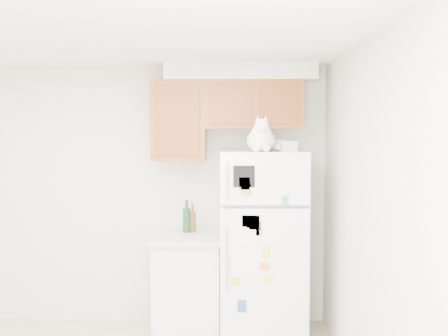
{
  "coord_description": "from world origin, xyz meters",
  "views": [
    {
      "loc": [
        0.98,
        -3.1,
        1.84
      ],
      "look_at": [
        0.92,
        1.55,
        1.55
      ],
      "focal_mm": 42.0,
      "sensor_mm": 36.0,
      "label": 1
    }
  ],
  "objects_px": {
    "bottle_amber": "(193,218)",
    "refrigerator": "(262,244)",
    "storage_box_front": "(287,146)",
    "bottle_green": "(187,216)",
    "base_counter": "(188,284)",
    "cat": "(261,138)",
    "storage_box_back": "(276,145)"
  },
  "relations": [
    {
      "from": "bottle_amber",
      "to": "refrigerator",
      "type": "bearing_deg",
      "value": -18.92
    },
    {
      "from": "refrigerator",
      "to": "bottle_amber",
      "type": "distance_m",
      "value": 0.72
    },
    {
      "from": "storage_box_front",
      "to": "bottle_green",
      "type": "distance_m",
      "value": 1.17
    },
    {
      "from": "base_counter",
      "to": "cat",
      "type": "bearing_deg",
      "value": -22.16
    },
    {
      "from": "cat",
      "to": "base_counter",
      "type": "bearing_deg",
      "value": 157.84
    },
    {
      "from": "base_counter",
      "to": "cat",
      "type": "xyz_separation_m",
      "value": [
        0.66,
        -0.27,
        1.35
      ]
    },
    {
      "from": "cat",
      "to": "storage_box_front",
      "type": "distance_m",
      "value": 0.27
    },
    {
      "from": "base_counter",
      "to": "refrigerator",
      "type": "bearing_deg",
      "value": -6.09
    },
    {
      "from": "refrigerator",
      "to": "storage_box_back",
      "type": "distance_m",
      "value": 0.91
    },
    {
      "from": "refrigerator",
      "to": "base_counter",
      "type": "xyz_separation_m",
      "value": [
        -0.69,
        0.07,
        -0.39
      ]
    },
    {
      "from": "bottle_green",
      "to": "storage_box_back",
      "type": "bearing_deg",
      "value": -11.11
    },
    {
      "from": "refrigerator",
      "to": "bottle_amber",
      "type": "xyz_separation_m",
      "value": [
        -0.65,
        0.22,
        0.2
      ]
    },
    {
      "from": "bottle_amber",
      "to": "storage_box_back",
      "type": "bearing_deg",
      "value": -12.64
    },
    {
      "from": "base_counter",
      "to": "cat",
      "type": "distance_m",
      "value": 1.53
    },
    {
      "from": "storage_box_front",
      "to": "storage_box_back",
      "type": "bearing_deg",
      "value": 100.02
    },
    {
      "from": "bottle_green",
      "to": "bottle_amber",
      "type": "height_order",
      "value": "bottle_green"
    },
    {
      "from": "base_counter",
      "to": "storage_box_front",
      "type": "bearing_deg",
      "value": -10.63
    },
    {
      "from": "cat",
      "to": "bottle_amber",
      "type": "xyz_separation_m",
      "value": [
        -0.62,
        0.42,
        -0.76
      ]
    },
    {
      "from": "storage_box_back",
      "to": "storage_box_front",
      "type": "bearing_deg",
      "value": -64.69
    },
    {
      "from": "bottle_amber",
      "to": "base_counter",
      "type": "bearing_deg",
      "value": -104.33
    },
    {
      "from": "storage_box_back",
      "to": "refrigerator",
      "type": "bearing_deg",
      "value": -162.99
    },
    {
      "from": "storage_box_front",
      "to": "bottle_amber",
      "type": "relative_size",
      "value": 0.56
    },
    {
      "from": "refrigerator",
      "to": "storage_box_back",
      "type": "bearing_deg",
      "value": 22.09
    },
    {
      "from": "storage_box_front",
      "to": "bottle_green",
      "type": "height_order",
      "value": "storage_box_front"
    },
    {
      "from": "refrigerator",
      "to": "storage_box_front",
      "type": "distance_m",
      "value": 0.92
    },
    {
      "from": "refrigerator",
      "to": "storage_box_back",
      "type": "xyz_separation_m",
      "value": [
        0.12,
        0.05,
        0.9
      ]
    },
    {
      "from": "bottle_green",
      "to": "storage_box_front",
      "type": "bearing_deg",
      "value": -18.59
    },
    {
      "from": "base_counter",
      "to": "cat",
      "type": "height_order",
      "value": "cat"
    },
    {
      "from": "cat",
      "to": "bottle_amber",
      "type": "bearing_deg",
      "value": 146.09
    },
    {
      "from": "cat",
      "to": "storage_box_back",
      "type": "xyz_separation_m",
      "value": [
        0.15,
        0.25,
        -0.07
      ]
    },
    {
      "from": "bottle_green",
      "to": "cat",
      "type": "bearing_deg",
      "value": -31.04
    },
    {
      "from": "base_counter",
      "to": "cat",
      "type": "relative_size",
      "value": 2.1
    }
  ]
}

